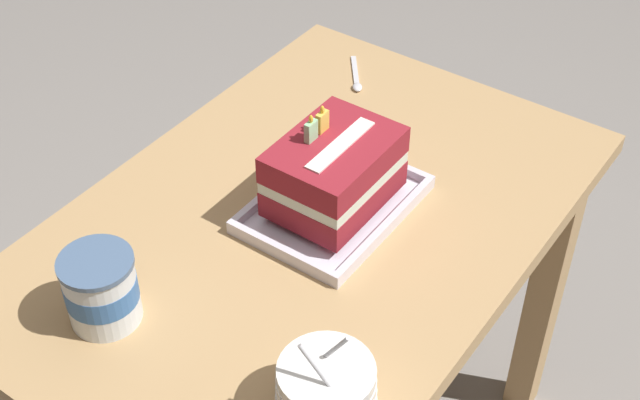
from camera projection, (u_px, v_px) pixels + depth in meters
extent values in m
cube|color=tan|center=(306.00, 226.00, 1.47)|extent=(1.02, 0.68, 0.04)
cube|color=tan|center=(545.00, 292.00, 1.88)|extent=(0.06, 0.06, 0.72)
cube|color=tan|center=(323.00, 190.00, 2.12)|extent=(0.06, 0.06, 0.72)
cube|color=silver|center=(334.00, 208.00, 1.47)|extent=(0.29, 0.21, 0.01)
cube|color=silver|center=(386.00, 226.00, 1.42)|extent=(0.29, 0.01, 0.02)
cube|color=silver|center=(284.00, 179.00, 1.51)|extent=(0.29, 0.01, 0.02)
cube|color=silver|center=(283.00, 251.00, 1.38)|extent=(0.01, 0.19, 0.02)
cube|color=silver|center=(379.00, 159.00, 1.55)|extent=(0.01, 0.19, 0.02)
cube|color=maroon|center=(334.00, 188.00, 1.45)|extent=(0.20, 0.15, 0.05)
cube|color=silver|center=(334.00, 171.00, 1.42)|extent=(0.20, 0.15, 0.02)
cube|color=maroon|center=(334.00, 155.00, 1.40)|extent=(0.20, 0.15, 0.05)
cube|color=white|center=(341.00, 145.00, 1.38)|extent=(0.15, 0.03, 0.00)
cube|color=#99DB9E|center=(311.00, 131.00, 1.38)|extent=(0.02, 0.01, 0.03)
ellipsoid|color=yellow|center=(311.00, 119.00, 1.37)|extent=(0.01, 0.01, 0.01)
cube|color=#EFC64C|center=(322.00, 122.00, 1.40)|extent=(0.02, 0.01, 0.03)
ellipsoid|color=yellow|center=(322.00, 110.00, 1.38)|extent=(0.01, 0.01, 0.01)
cylinder|color=white|center=(326.00, 395.00, 1.16)|extent=(0.13, 0.13, 0.03)
cylinder|color=white|center=(326.00, 386.00, 1.15)|extent=(0.13, 0.13, 0.03)
cylinder|color=white|center=(326.00, 376.00, 1.13)|extent=(0.13, 0.13, 0.03)
cylinder|color=silver|center=(332.00, 351.00, 1.13)|extent=(0.02, 0.05, 0.07)
cylinder|color=silver|center=(319.00, 371.00, 1.10)|extent=(0.01, 0.06, 0.07)
cylinder|color=white|center=(102.00, 291.00, 1.27)|extent=(0.10, 0.10, 0.11)
cylinder|color=#386BB2|center=(101.00, 289.00, 1.26)|extent=(0.10, 0.10, 0.04)
cylinder|color=#4A6487|center=(95.00, 263.00, 1.23)|extent=(0.11, 0.11, 0.01)
ellipsoid|color=silver|center=(357.00, 87.00, 1.74)|extent=(0.03, 0.03, 0.01)
cube|color=silver|center=(355.00, 70.00, 1.79)|extent=(0.08, 0.07, 0.00)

